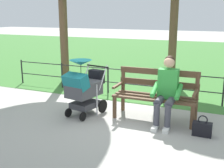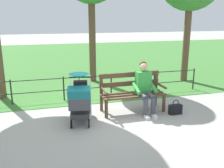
{
  "view_description": "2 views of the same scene",
  "coord_description": "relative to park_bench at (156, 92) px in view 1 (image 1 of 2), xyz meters",
  "views": [
    {
      "loc": [
        -2.17,
        5.08,
        2.02
      ],
      "look_at": [
        -0.1,
        0.22,
        0.69
      ],
      "focal_mm": 44.97,
      "sensor_mm": 36.0,
      "label": 1
    },
    {
      "loc": [
        1.2,
        5.59,
        2.34
      ],
      "look_at": [
        -0.35,
        -0.01,
        0.76
      ],
      "focal_mm": 40.23,
      "sensor_mm": 36.0,
      "label": 2
    }
  ],
  "objects": [
    {
      "name": "park_fence",
      "position": [
        0.89,
        -1.27,
        -0.11
      ],
      "size": [
        7.04,
        0.04,
        0.7
      ],
      "color": "black",
      "rests_on": "ground"
    },
    {
      "name": "ground_plane",
      "position": [
        0.89,
        0.12,
        -0.53
      ],
      "size": [
        60.0,
        60.0,
        0.0
      ],
      "primitive_type": "plane",
      "color": "#9E9B93"
    },
    {
      "name": "park_bench",
      "position": [
        0.0,
        0.0,
        0.0
      ],
      "size": [
        1.61,
        0.62,
        0.96
      ],
      "color": "brown",
      "rests_on": "ground"
    },
    {
      "name": "person_on_bench",
      "position": [
        -0.25,
        0.22,
        0.15
      ],
      "size": [
        0.53,
        0.74,
        1.28
      ],
      "color": "#42424C",
      "rests_on": "ground"
    },
    {
      "name": "grass_lawn",
      "position": [
        0.89,
        -8.68,
        -0.52
      ],
      "size": [
        40.0,
        16.0,
        0.01
      ],
      "primitive_type": "cube",
      "color": "#3D7533",
      "rests_on": "ground"
    },
    {
      "name": "handbag",
      "position": [
        -0.95,
        0.54,
        -0.4
      ],
      "size": [
        0.32,
        0.14,
        0.37
      ],
      "color": "black",
      "rests_on": "ground"
    },
    {
      "name": "stroller",
      "position": [
        1.37,
        0.43,
        0.07
      ],
      "size": [
        0.65,
        0.96,
        1.15
      ],
      "color": "black",
      "rests_on": "ground"
    }
  ]
}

